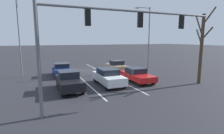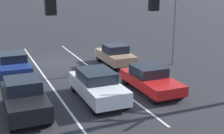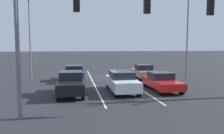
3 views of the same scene
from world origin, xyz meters
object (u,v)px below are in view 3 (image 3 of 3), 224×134
(car_navy_rightlane_second, at_px, (74,73))
(street_lamp_right_shoulder, at_px, (31,29))
(car_tan_leftlane_second, at_px, (143,72))
(street_lamp_left_shoulder, at_px, (185,32))
(traffic_signal_gantry, at_px, (104,16))
(car_red_leftlane_front, at_px, (162,81))
(car_white_midlane_front, at_px, (122,81))
(car_black_rightlane_front, at_px, (71,83))

(car_navy_rightlane_second, distance_m, street_lamp_right_shoulder, 6.23)
(car_navy_rightlane_second, bearing_deg, street_lamp_right_shoulder, -13.06)
(car_navy_rightlane_second, bearing_deg, car_tan_leftlane_second, 179.06)
(street_lamp_left_shoulder, bearing_deg, street_lamp_right_shoulder, -9.83)
(car_navy_rightlane_second, xyz_separation_m, traffic_signal_gantry, (-1.57, 11.59, 4.26))
(car_navy_rightlane_second, bearing_deg, car_red_leftlane_front, 138.18)
(car_white_midlane_front, relative_size, street_lamp_right_shoulder, 0.50)
(car_red_leftlane_front, height_order, car_navy_rightlane_second, car_navy_rightlane_second)
(car_navy_rightlane_second, height_order, street_lamp_right_shoulder, street_lamp_right_shoulder)
(traffic_signal_gantry, distance_m, street_lamp_right_shoulder, 13.84)
(car_black_rightlane_front, distance_m, street_lamp_right_shoulder, 9.67)
(car_white_midlane_front, relative_size, car_tan_leftlane_second, 1.16)
(street_lamp_right_shoulder, bearing_deg, car_red_leftlane_front, 147.24)
(car_black_rightlane_front, distance_m, car_navy_rightlane_second, 6.65)
(car_red_leftlane_front, relative_size, street_lamp_left_shoulder, 0.52)
(car_black_rightlane_front, xyz_separation_m, traffic_signal_gantry, (-1.78, 4.95, 4.18))
(car_white_midlane_front, height_order, car_navy_rightlane_second, car_white_midlane_front)
(car_black_rightlane_front, relative_size, traffic_signal_gantry, 0.36)
(car_white_midlane_front, bearing_deg, car_red_leftlane_front, -178.70)
(car_red_leftlane_front, bearing_deg, car_white_midlane_front, 1.30)
(car_red_leftlane_front, bearing_deg, traffic_signal_gantry, 45.24)
(car_tan_leftlane_second, height_order, car_navy_rightlane_second, car_navy_rightlane_second)
(car_white_midlane_front, xyz_separation_m, traffic_signal_gantry, (2.08, 5.33, 4.22))
(car_red_leftlane_front, relative_size, car_tan_leftlane_second, 1.13)
(car_navy_rightlane_second, relative_size, street_lamp_left_shoulder, 0.52)
(street_lamp_right_shoulder, bearing_deg, car_black_rightlane_front, 117.77)
(car_navy_rightlane_second, height_order, traffic_signal_gantry, traffic_signal_gantry)
(car_tan_leftlane_second, height_order, street_lamp_right_shoulder, street_lamp_right_shoulder)
(traffic_signal_gantry, bearing_deg, car_red_leftlane_front, -134.76)
(car_navy_rightlane_second, xyz_separation_m, street_lamp_left_shoulder, (-11.20, 1.69, 4.22))
(car_navy_rightlane_second, bearing_deg, car_white_midlane_front, 120.20)
(car_tan_leftlane_second, bearing_deg, car_white_midlane_front, 58.91)
(car_tan_leftlane_second, distance_m, street_lamp_right_shoulder, 12.46)
(car_black_rightlane_front, bearing_deg, car_tan_leftlane_second, -139.22)
(car_red_leftlane_front, relative_size, car_white_midlane_front, 0.98)
(car_white_midlane_front, height_order, traffic_signal_gantry, traffic_signal_gantry)
(car_black_rightlane_front, distance_m, street_lamp_left_shoulder, 13.11)
(street_lamp_right_shoulder, bearing_deg, car_white_midlane_front, 137.37)
(car_black_rightlane_front, height_order, car_red_leftlane_front, car_black_rightlane_front)
(car_red_leftlane_front, distance_m, car_navy_rightlane_second, 9.28)
(car_tan_leftlane_second, relative_size, street_lamp_left_shoulder, 0.46)
(car_red_leftlane_front, xyz_separation_m, traffic_signal_gantry, (5.35, 5.40, 4.31))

